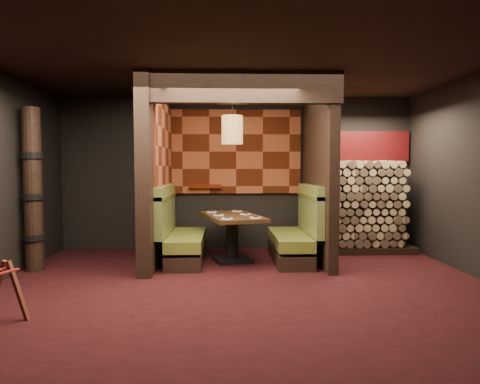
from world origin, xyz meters
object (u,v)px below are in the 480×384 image
object	(u,v)px
totem_column	(33,191)
dining_table	(232,229)
booth_bench_right	(296,236)
firewood_stack	(364,207)
pendant_lamp	(232,130)
booth_bench_left	(180,237)

from	to	relation	value
totem_column	dining_table	bearing A→B (deg)	10.31
booth_bench_right	firewood_stack	distance (m)	1.58
dining_table	totem_column	bearing A→B (deg)	-169.69
totem_column	firewood_stack	world-z (taller)	totem_column
dining_table	pendant_lamp	bearing A→B (deg)	-90.00
booth_bench_right	firewood_stack	bearing A→B (deg)	27.35
booth_bench_left	totem_column	size ratio (longest dim) A/B	0.67
booth_bench_left	booth_bench_right	xyz separation A→B (m)	(1.89, 0.00, 0.00)
booth_bench_right	dining_table	size ratio (longest dim) A/B	1.00
booth_bench_right	dining_table	bearing A→B (deg)	-179.14
pendant_lamp	firewood_stack	size ratio (longest dim) A/B	0.55
booth_bench_left	totem_column	world-z (taller)	totem_column
booth_bench_right	pendant_lamp	bearing A→B (deg)	-176.40
dining_table	pendant_lamp	size ratio (longest dim) A/B	1.67
booth_bench_left	pendant_lamp	size ratio (longest dim) A/B	1.68
booth_bench_left	booth_bench_right	world-z (taller)	same
booth_bench_right	totem_column	world-z (taller)	totem_column
pendant_lamp	totem_column	size ratio (longest dim) A/B	0.40
booth_bench_right	totem_column	distance (m)	4.10
booth_bench_left	dining_table	xyz separation A→B (m)	(0.85, -0.02, 0.12)
booth_bench_left	firewood_stack	distance (m)	3.35
firewood_stack	dining_table	bearing A→B (deg)	-163.39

